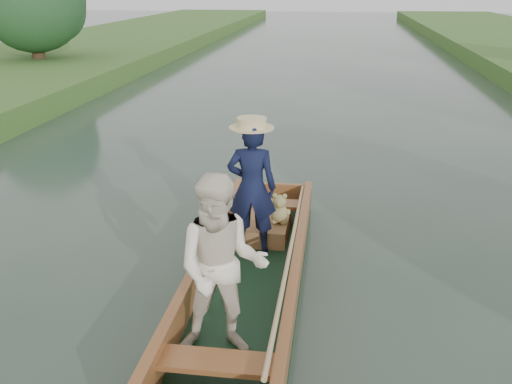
# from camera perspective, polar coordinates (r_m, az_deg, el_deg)

# --- Properties ---
(ground) EXTENTS (120.00, 120.00, 0.00)m
(ground) POSITION_cam_1_polar(r_m,az_deg,el_deg) (6.27, -0.77, -10.09)
(ground) COLOR #283D30
(ground) RESTS_ON ground
(trees_far) EXTENTS (22.91, 13.15, 4.51)m
(trees_far) POSITION_cam_1_polar(r_m,az_deg,el_deg) (15.49, 15.70, 17.01)
(trees_far) COLOR #47331E
(trees_far) RESTS_ON ground
(punt) EXTENTS (1.12, 5.00, 1.73)m
(punt) POSITION_cam_1_polar(r_m,az_deg,el_deg) (5.88, -1.39, -5.94)
(punt) COLOR black
(punt) RESTS_ON ground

